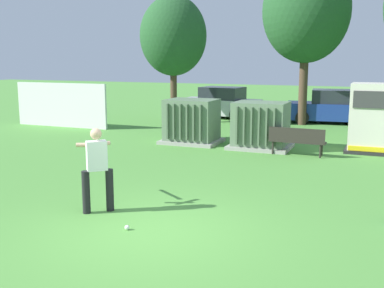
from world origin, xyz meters
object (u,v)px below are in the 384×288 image
object	(u,v)px
generator_enclosure	(372,118)
sports_ball	(127,228)
park_bench	(297,139)
parked_car_left_of_center	(332,108)
parked_car_leftmost	(220,103)
transformer_mid_west	(261,126)
batter	(97,165)
transformer_west	(192,122)

from	to	relation	value
generator_enclosure	sports_ball	xyz separation A→B (m)	(-3.86, -9.55, -1.09)
generator_enclosure	sports_ball	size ratio (longest dim) A/B	25.56
park_bench	parked_car_left_of_center	bearing A→B (deg)	88.86
generator_enclosure	parked_car_leftmost	bearing A→B (deg)	137.81
transformer_mid_west	generator_enclosure	size ratio (longest dim) A/B	0.91
parked_car_left_of_center	transformer_mid_west	bearing A→B (deg)	-101.54
sports_ball	parked_car_left_of_center	size ratio (longest dim) A/B	0.02
batter	parked_car_leftmost	xyz separation A→B (m)	(-2.75, 15.81, -0.22)
transformer_mid_west	sports_ball	world-z (taller)	transformer_mid_west
sports_ball	transformer_west	bearing A→B (deg)	104.88
park_bench	sports_ball	xyz separation A→B (m)	(-1.68, -7.98, -0.49)
generator_enclosure	sports_ball	world-z (taller)	generator_enclosure
transformer_west	parked_car_leftmost	distance (m)	7.79
transformer_west	transformer_mid_west	bearing A→B (deg)	-2.13
park_bench	sports_ball	size ratio (longest dim) A/B	20.17
transformer_mid_west	park_bench	bearing A→B (deg)	-30.37
park_bench	sports_ball	distance (m)	8.16
batter	park_bench	bearing A→B (deg)	68.98
parked_car_leftmost	parked_car_left_of_center	bearing A→B (deg)	-0.36
transformer_mid_west	parked_car_leftmost	world-z (taller)	same
transformer_west	sports_ball	size ratio (longest dim) A/B	23.33
generator_enclosure	park_bench	world-z (taller)	generator_enclosure
batter	sports_ball	xyz separation A→B (m)	(1.11, -0.73, -0.93)
transformer_west	parked_car_left_of_center	distance (m)	8.70
park_bench	transformer_mid_west	bearing A→B (deg)	149.63
transformer_mid_west	batter	bearing A→B (deg)	-99.71
parked_car_leftmost	generator_enclosure	bearing A→B (deg)	-42.19
parked_car_leftmost	parked_car_left_of_center	distance (m)	5.71
transformer_west	parked_car_left_of_center	bearing A→B (deg)	61.04
generator_enclosure	batter	world-z (taller)	generator_enclosure
generator_enclosure	parked_car_leftmost	distance (m)	10.42
transformer_mid_west	sports_ball	bearing A→B (deg)	-91.78
transformer_west	parked_car_leftmost	size ratio (longest dim) A/B	0.48
parked_car_left_of_center	transformer_west	bearing A→B (deg)	-118.96
transformer_west	park_bench	xyz separation A→B (m)	(4.04, -0.92, -0.25)
transformer_west	parked_car_left_of_center	xyz separation A→B (m)	(4.21, 7.61, -0.04)
sports_ball	parked_car_left_of_center	distance (m)	16.62
parked_car_left_of_center	sports_ball	bearing A→B (deg)	-96.39
batter	parked_car_left_of_center	xyz separation A→B (m)	(2.95, 15.77, -0.22)
generator_enclosure	park_bench	bearing A→B (deg)	-144.23
generator_enclosure	parked_car_left_of_center	xyz separation A→B (m)	(-2.01, 6.96, -0.38)
park_bench	sports_ball	world-z (taller)	park_bench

